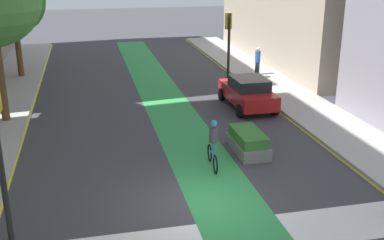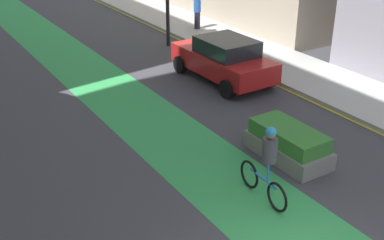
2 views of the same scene
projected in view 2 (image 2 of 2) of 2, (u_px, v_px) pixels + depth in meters
name	position (u px, v px, depth m)	size (l,w,h in m)	color
car_red_right_far	(224.00, 59.00, 17.47)	(2.08, 4.23, 1.57)	#A51919
cyclist_in_lane	(267.00, 163.00, 10.60)	(0.32, 1.73, 1.86)	black
pedestrian_sidewalk_right_a	(197.00, 10.00, 23.24)	(0.34, 0.34, 1.76)	#262638
median_planter	(288.00, 144.00, 12.57)	(1.11, 2.29, 0.85)	slate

